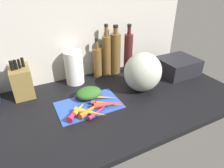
{
  "coord_description": "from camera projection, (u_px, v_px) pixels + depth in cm",
  "views": [
    {
      "loc": [
        -35.03,
        -85.46,
        64.69
      ],
      "look_at": [
        8.49,
        0.18,
        10.05
      ],
      "focal_mm": 30.98,
      "sensor_mm": 36.0,
      "label": 1
    }
  ],
  "objects": [
    {
      "name": "carrot_3",
      "position": [
        101.0,
        103.0,
        1.08
      ],
      "size": [
        10.76,
        8.64,
        2.13
      ],
      "primitive_type": "cone",
      "rotation": [
        0.0,
        1.57,
        -0.63
      ],
      "color": "red",
      "rests_on": "cutting_board"
    },
    {
      "name": "bottle_1",
      "position": [
        107.0,
        55.0,
        1.36
      ],
      "size": [
        6.12,
        6.12,
        36.54
      ],
      "color": "brown",
      "rests_on": "ground_plane"
    },
    {
      "name": "carrot_5",
      "position": [
        84.0,
        94.0,
        1.16
      ],
      "size": [
        12.16,
        3.74,
        2.47
      ],
      "primitive_type": "cone",
      "rotation": [
        0.0,
        1.57,
        0.11
      ],
      "color": "#B2264C",
      "rests_on": "cutting_board"
    },
    {
      "name": "wall_back",
      "position": [
        74.0,
        35.0,
        1.27
      ],
      "size": [
        170.0,
        3.0,
        60.0
      ],
      "primitive_type": "cube",
      "color": "#BCB7AD",
      "rests_on": "ground_plane"
    },
    {
      "name": "carrot_1",
      "position": [
        79.0,
        108.0,
        1.03
      ],
      "size": [
        10.14,
        9.49,
        2.98
      ],
      "primitive_type": "cone",
      "rotation": [
        0.0,
        1.57,
        0.73
      ],
      "color": "orange",
      "rests_on": "cutting_board"
    },
    {
      "name": "ground_plane",
      "position": [
        99.0,
        105.0,
        1.13
      ],
      "size": [
        170.0,
        80.0,
        3.0
      ],
      "primitive_type": "cube",
      "color": "black"
    },
    {
      "name": "bottle_0",
      "position": [
        97.0,
        62.0,
        1.35
      ],
      "size": [
        6.08,
        6.08,
        27.92
      ],
      "color": "brown",
      "rests_on": "ground_plane"
    },
    {
      "name": "bottle_3",
      "position": [
        128.0,
        53.0,
        1.4
      ],
      "size": [
        6.18,
        6.18,
        35.61
      ],
      "color": "#471919",
      "rests_on": "ground_plane"
    },
    {
      "name": "cutting_board",
      "position": [
        89.0,
        105.0,
        1.09
      ],
      "size": [
        35.63,
        22.49,
        0.8
      ],
      "primitive_type": "cube",
      "color": "#2D51B7",
      "rests_on": "ground_plane"
    },
    {
      "name": "paper_towel_roll",
      "position": [
        74.0,
        68.0,
        1.28
      ],
      "size": [
        11.97,
        11.97,
        22.16
      ],
      "primitive_type": "cylinder",
      "color": "white",
      "rests_on": "ground_plane"
    },
    {
      "name": "carrot_greens_pile",
      "position": [
        89.0,
        93.0,
        1.13
      ],
      "size": [
        15.09,
        11.61,
        6.38
      ],
      "primitive_type": "ellipsoid",
      "color": "#2D6023",
      "rests_on": "cutting_board"
    },
    {
      "name": "carrot_4",
      "position": [
        91.0,
        112.0,
        1.0
      ],
      "size": [
        15.0,
        14.4,
        3.19
      ],
      "primitive_type": "cone",
      "rotation": [
        0.0,
        1.57,
        -0.76
      ],
      "color": "orange",
      "rests_on": "cutting_board"
    },
    {
      "name": "bottle_2",
      "position": [
        115.0,
        53.0,
        1.39
      ],
      "size": [
        7.43,
        7.43,
        35.14
      ],
      "color": "brown",
      "rests_on": "ground_plane"
    },
    {
      "name": "carrot_2",
      "position": [
        92.0,
        108.0,
        1.03
      ],
      "size": [
        17.59,
        10.59,
        3.16
      ],
      "primitive_type": "cone",
      "rotation": [
        0.0,
        1.57,
        0.44
      ],
      "color": "orange",
      "rests_on": "cutting_board"
    },
    {
      "name": "carrot_6",
      "position": [
        103.0,
        97.0,
        1.13
      ],
      "size": [
        15.11,
        9.82,
        2.03
      ],
      "primitive_type": "cone",
      "rotation": [
        0.0,
        1.57,
        -0.52
      ],
      "color": "orange",
      "rests_on": "cutting_board"
    },
    {
      "name": "carrot_7",
      "position": [
        109.0,
        104.0,
        1.06
      ],
      "size": [
        16.82,
        7.61,
        3.35
      ],
      "primitive_type": "cone",
      "rotation": [
        0.0,
        1.57,
        -0.27
      ],
      "color": "red",
      "rests_on": "cutting_board"
    },
    {
      "name": "carrot_9",
      "position": [
        110.0,
        104.0,
        1.07
      ],
      "size": [
        14.13,
        10.03,
        2.53
      ],
      "primitive_type": "cone",
      "rotation": [
        0.0,
        1.57,
        -0.55
      ],
      "color": "orange",
      "rests_on": "cutting_board"
    },
    {
      "name": "winter_squash",
      "position": [
        143.0,
        72.0,
        1.19
      ],
      "size": [
        23.88,
        21.99,
        24.51
      ],
      "primitive_type": "ellipsoid",
      "color": "#B2B7A8",
      "rests_on": "ground_plane"
    },
    {
      "name": "knife_block",
      "position": [
        22.0,
        81.0,
        1.15
      ],
      "size": [
        11.21,
        16.3,
        23.55
      ],
      "color": "olive",
      "rests_on": "ground_plane"
    },
    {
      "name": "carrot_0",
      "position": [
        99.0,
        110.0,
        1.02
      ],
      "size": [
        15.8,
        9.56,
        2.19
      ],
      "primitive_type": "cone",
      "rotation": [
        0.0,
        1.57,
        0.48
      ],
      "color": "#B2264C",
      "rests_on": "cutting_board"
    },
    {
      "name": "dish_rack",
      "position": [
        177.0,
        66.0,
        1.42
      ],
      "size": [
        26.77,
        23.41,
        11.7
      ],
      "primitive_type": "cube",
      "color": "black",
      "rests_on": "ground_plane"
    },
    {
      "name": "carrot_8",
      "position": [
        73.0,
        114.0,
        0.99
      ],
      "size": [
        9.53,
        10.42,
        3.49
      ],
      "primitive_type": "cone",
      "rotation": [
        0.0,
        1.57,
        0.87
      ],
      "color": "#B2264C",
      "rests_on": "cutting_board"
    }
  ]
}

